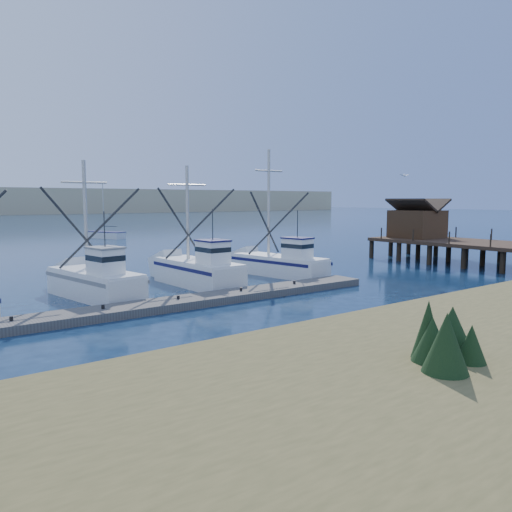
{
  "coord_description": "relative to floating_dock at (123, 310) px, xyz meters",
  "views": [
    {
      "loc": [
        -19.08,
        -16.73,
        5.61
      ],
      "look_at": [
        -0.6,
        8.0,
        2.11
      ],
      "focal_mm": 35.0,
      "sensor_mm": 36.0,
      "label": 1
    }
  ],
  "objects": [
    {
      "name": "timber_pier",
      "position": [
        31.45,
        2.12,
        2.36
      ],
      "size": [
        7.0,
        20.0,
        8.0
      ],
      "color": "black",
      "rests_on": "ground"
    },
    {
      "name": "shore_bank",
      "position": [
        1.96,
        -16.33,
        0.59
      ],
      "size": [
        40.0,
        10.0,
        1.6
      ],
      "primitive_type": "cube",
      "color": "#4C422D",
      "rests_on": "ground"
    },
    {
      "name": "trawler_fleet",
      "position": [
        0.26,
        4.86,
        0.74
      ],
      "size": [
        30.95,
        8.67,
        9.33
      ],
      "color": "white",
      "rests_on": "ground"
    },
    {
      "name": "sailboat_near",
      "position": [
        16.6,
        48.09,
        0.28
      ],
      "size": [
        4.35,
        6.62,
        8.1
      ],
      "rotation": [
        0.0,
        0.0,
        0.42
      ],
      "color": "white",
      "rests_on": "ground"
    },
    {
      "name": "flying_gull",
      "position": [
        23.59,
        1.41,
        7.27
      ],
      "size": [
        1.07,
        0.2,
        0.2
      ],
      "color": "white",
      "rests_on": "ground"
    },
    {
      "name": "floating_dock",
      "position": [
        0.0,
        0.0,
        0.0
      ],
      "size": [
        31.44,
        2.39,
        0.42
      ],
      "primitive_type": "cube",
      "rotation": [
        0.0,
        0.0,
        -0.01
      ],
      "color": "#595550",
      "rests_on": "ground"
    },
    {
      "name": "ground",
      "position": [
        9.96,
        -6.33,
        -0.21
      ],
      "size": [
        500.0,
        500.0,
        0.0
      ],
      "primitive_type": "plane",
      "color": "#0C1E38",
      "rests_on": "ground"
    }
  ]
}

